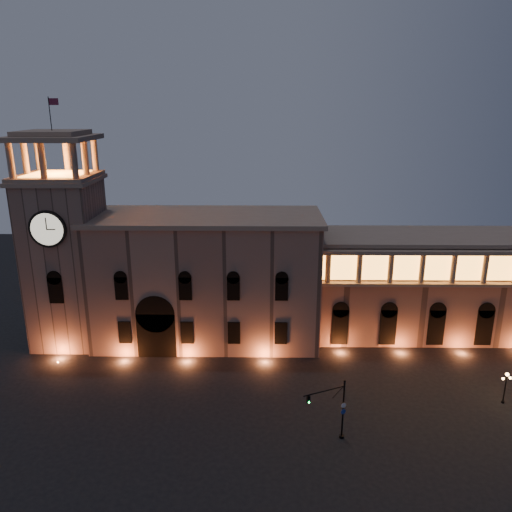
% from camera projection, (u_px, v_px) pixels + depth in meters
% --- Properties ---
extents(ground, '(160.00, 160.00, 0.00)m').
position_uv_depth(ground, '(206.00, 435.00, 49.48)').
color(ground, black).
rests_on(ground, ground).
extents(government_building, '(30.80, 12.80, 17.60)m').
position_uv_depth(government_building, '(206.00, 278.00, 67.95)').
color(government_building, '#856557').
rests_on(government_building, ground).
extents(clock_tower, '(9.80, 9.80, 32.40)m').
position_uv_depth(clock_tower, '(66.00, 254.00, 66.17)').
color(clock_tower, '#856557').
rests_on(clock_tower, ground).
extents(colonnade_wing, '(40.60, 11.50, 14.50)m').
position_uv_depth(colonnade_wing, '(450.00, 284.00, 69.86)').
color(colonnade_wing, '#806052').
rests_on(colonnade_wing, ground).
extents(traffic_light, '(4.33, 2.10, 6.41)m').
position_uv_depth(traffic_light, '(336.00, 410.00, 47.86)').
color(traffic_light, black).
rests_on(traffic_light, ground).
extents(street_lamp_near, '(1.27, 0.43, 3.69)m').
position_uv_depth(street_lamp_near, '(506.00, 385.00, 54.23)').
color(street_lamp_near, black).
rests_on(street_lamp_near, ground).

